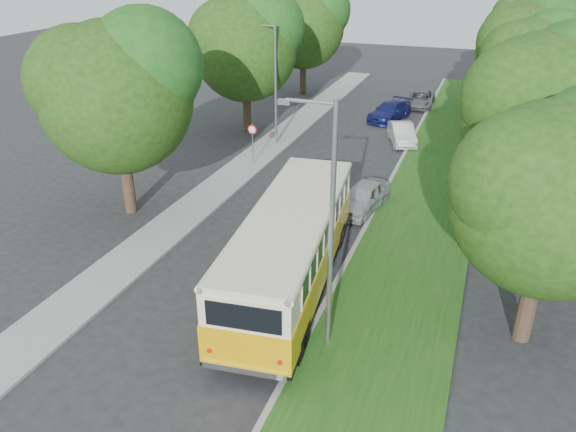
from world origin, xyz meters
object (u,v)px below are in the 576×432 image
(lamppost_far, at_px, (274,81))
(car_blue, at_px, (390,111))
(lamppost_near, at_px, (329,223))
(vintage_bus, at_px, (291,250))
(car_white, at_px, (402,134))
(car_silver, at_px, (363,197))
(car_grey, at_px, (421,99))

(lamppost_far, xyz_separation_m, car_blue, (5.92, 8.21, -3.45))
(lamppost_near, distance_m, car_blue, 27.14)
(vintage_bus, relative_size, car_blue, 2.42)
(car_white, distance_m, car_blue, 5.45)
(lamppost_far, distance_m, car_silver, 11.64)
(car_blue, height_order, car_grey, car_blue)
(lamppost_near, bearing_deg, vintage_bus, 128.09)
(vintage_bus, relative_size, car_white, 2.82)
(vintage_bus, height_order, car_silver, vintage_bus)
(lamppost_far, xyz_separation_m, car_white, (7.70, 3.06, -3.47))
(lamppost_near, bearing_deg, car_blue, 96.37)
(car_grey, bearing_deg, car_silver, -91.49)
(car_blue, xyz_separation_m, car_grey, (1.60, 4.73, -0.05))
(lamppost_near, relative_size, lamppost_far, 1.07)
(car_grey, bearing_deg, lamppost_near, -89.46)
(lamppost_far, relative_size, car_white, 1.91)
(car_white, bearing_deg, lamppost_far, -177.56)
(car_white, distance_m, car_grey, 9.88)
(vintage_bus, bearing_deg, car_white, 81.23)
(car_white, height_order, car_blue, car_blue)
(car_silver, height_order, car_blue, car_silver)
(lamppost_far, relative_size, car_grey, 1.70)
(car_blue, distance_m, car_grey, 4.99)
(car_white, relative_size, car_blue, 0.86)
(lamppost_far, bearing_deg, lamppost_near, -64.29)
(lamppost_far, bearing_deg, car_blue, 54.22)
(car_silver, height_order, car_white, car_silver)
(vintage_bus, distance_m, car_grey, 28.74)
(car_blue, bearing_deg, car_white, -54.64)
(vintage_bus, distance_m, car_blue, 24.02)
(lamppost_near, distance_m, car_silver, 11.16)
(car_silver, xyz_separation_m, car_white, (0.00, 11.09, -0.04))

